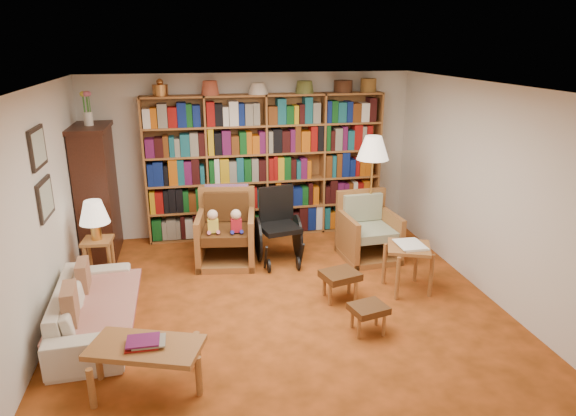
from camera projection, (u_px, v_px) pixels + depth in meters
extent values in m
plane|color=#B8511C|center=(281.00, 304.00, 6.03)|extent=(5.00, 5.00, 0.00)
plane|color=white|center=(280.00, 86.00, 5.26)|extent=(5.00, 5.00, 0.00)
plane|color=silver|center=(251.00, 155.00, 7.98)|extent=(5.00, 0.00, 5.00)
plane|color=silver|center=(349.00, 316.00, 3.31)|extent=(5.00, 0.00, 5.00)
plane|color=silver|center=(37.00, 217.00, 5.19)|extent=(0.00, 5.00, 5.00)
plane|color=silver|center=(486.00, 190.00, 6.10)|extent=(0.00, 5.00, 5.00)
cube|color=#9B5B30|center=(266.00, 167.00, 7.91)|extent=(3.60, 0.30, 2.20)
cube|color=#37170F|center=(97.00, 194.00, 7.21)|extent=(0.45, 0.90, 1.80)
cube|color=#37170F|center=(89.00, 128.00, 6.92)|extent=(0.50, 0.95, 0.06)
cylinder|color=white|center=(88.00, 119.00, 6.88)|extent=(0.12, 0.12, 0.18)
cube|color=black|center=(37.00, 148.00, 5.27)|extent=(0.03, 0.52, 0.42)
cube|color=gray|center=(39.00, 148.00, 5.27)|extent=(0.01, 0.44, 0.34)
cube|color=black|center=(45.00, 199.00, 5.44)|extent=(0.03, 0.52, 0.42)
cube|color=gray|center=(47.00, 199.00, 5.44)|extent=(0.01, 0.44, 0.34)
imported|color=beige|center=(93.00, 308.00, 5.41)|extent=(1.83, 0.79, 0.53)
cube|color=#C3B08E|center=(97.00, 304.00, 5.41)|extent=(0.83, 1.53, 0.04)
cube|color=maroon|center=(84.00, 278.00, 5.66)|extent=(0.14, 0.37, 0.36)
cube|color=maroon|center=(71.00, 309.00, 5.01)|extent=(0.17, 0.41, 0.40)
cube|color=#9B5B30|center=(97.00, 241.00, 6.43)|extent=(0.38, 0.38, 0.04)
cylinder|color=#9B5B30|center=(86.00, 267.00, 6.37)|extent=(0.05, 0.05, 0.54)
cylinder|color=#9B5B30|center=(110.00, 265.00, 6.42)|extent=(0.05, 0.05, 0.54)
cylinder|color=#9B5B30|center=(90.00, 258.00, 6.63)|extent=(0.05, 0.05, 0.54)
cylinder|color=#9B5B30|center=(113.00, 257.00, 6.68)|extent=(0.05, 0.05, 0.54)
cylinder|color=gold|center=(96.00, 232.00, 6.40)|extent=(0.12, 0.12, 0.21)
cone|color=white|center=(94.00, 212.00, 6.32)|extent=(0.37, 0.37, 0.29)
cube|color=#9B5B30|center=(227.00, 259.00, 7.17)|extent=(0.90, 0.93, 0.09)
cube|color=#9B5B30|center=(200.00, 240.00, 7.01)|extent=(0.19, 0.83, 0.70)
cube|color=#9B5B30|center=(252.00, 237.00, 7.14)|extent=(0.19, 0.83, 0.70)
cube|color=#9B5B30|center=(224.00, 220.00, 7.37)|extent=(0.79, 0.20, 0.99)
cube|color=#4F2E15|center=(226.00, 233.00, 7.01)|extent=(0.71, 0.77, 0.13)
cube|color=#4F2E15|center=(224.00, 206.00, 7.23)|extent=(0.62, 0.20, 0.42)
cube|color=#C8356D|center=(223.00, 200.00, 7.32)|extent=(0.62, 0.15, 0.44)
cube|color=#9B5B30|center=(368.00, 255.00, 7.30)|extent=(0.79, 0.82, 0.08)
cube|color=#9B5B30|center=(346.00, 238.00, 7.15)|extent=(0.13, 0.77, 0.65)
cube|color=#9B5B30|center=(391.00, 235.00, 7.27)|extent=(0.13, 0.77, 0.65)
cube|color=#9B5B30|center=(361.00, 220.00, 7.49)|extent=(0.74, 0.13, 0.92)
cube|color=#9EAA88|center=(370.00, 232.00, 7.16)|extent=(0.62, 0.68, 0.12)
cube|color=#9EAA88|center=(364.00, 207.00, 7.35)|extent=(0.58, 0.14, 0.39)
cube|color=black|center=(279.00, 228.00, 7.04)|extent=(0.59, 0.59, 0.07)
cube|color=black|center=(276.00, 203.00, 7.18)|extent=(0.50, 0.15, 0.50)
cylinder|color=black|center=(258.00, 239.00, 7.15)|extent=(0.03, 0.62, 0.62)
cylinder|color=black|center=(297.00, 236.00, 7.25)|extent=(0.03, 0.62, 0.62)
cylinder|color=black|center=(269.00, 266.00, 6.84)|extent=(0.03, 0.18, 0.18)
cylinder|color=black|center=(298.00, 263.00, 6.91)|extent=(0.03, 0.18, 0.18)
cylinder|color=gold|center=(368.00, 249.00, 7.58)|extent=(0.29, 0.29, 0.03)
cylinder|color=gold|center=(370.00, 204.00, 7.36)|extent=(0.03, 0.03, 1.43)
cone|color=white|center=(373.00, 148.00, 7.11)|extent=(0.45, 0.45, 0.33)
cube|color=#9B5B30|center=(409.00, 248.00, 6.20)|extent=(0.65, 0.65, 0.04)
cylinder|color=#9B5B30|center=(398.00, 279.00, 6.05)|extent=(0.05, 0.05, 0.55)
cylinder|color=#9B5B30|center=(431.00, 276.00, 6.13)|extent=(0.05, 0.05, 0.55)
cylinder|color=#9B5B30|center=(384.00, 264.00, 6.45)|extent=(0.05, 0.05, 0.55)
cylinder|color=#9B5B30|center=(416.00, 261.00, 6.53)|extent=(0.05, 0.05, 0.55)
cube|color=white|center=(409.00, 245.00, 6.19)|extent=(0.42, 0.46, 0.03)
cube|color=#4F2E15|center=(340.00, 275.00, 6.05)|extent=(0.50, 0.45, 0.08)
cylinder|color=#9B5B30|center=(330.00, 295.00, 5.96)|extent=(0.04, 0.04, 0.27)
cylinder|color=#9B5B30|center=(356.00, 292.00, 6.02)|extent=(0.04, 0.04, 0.27)
cylinder|color=#9B5B30|center=(324.00, 285.00, 6.19)|extent=(0.04, 0.04, 0.27)
cylinder|color=#9B5B30|center=(349.00, 283.00, 6.25)|extent=(0.04, 0.04, 0.27)
cube|color=#4F2E15|center=(369.00, 309.00, 5.37)|extent=(0.43, 0.39, 0.07)
cylinder|color=#9B5B30|center=(359.00, 328.00, 5.30)|extent=(0.04, 0.04, 0.24)
cylinder|color=#9B5B30|center=(384.00, 326.00, 5.35)|extent=(0.04, 0.04, 0.24)
cylinder|color=#9B5B30|center=(352.00, 318.00, 5.50)|extent=(0.04, 0.04, 0.24)
cylinder|color=#9B5B30|center=(376.00, 315.00, 5.55)|extent=(0.04, 0.04, 0.24)
cube|color=#9B5B30|center=(146.00, 347.00, 4.47)|extent=(1.08, 0.78, 0.05)
cylinder|color=#9B5B30|center=(91.00, 389.00, 4.27)|extent=(0.06, 0.06, 0.38)
cylinder|color=#9B5B30|center=(199.00, 376.00, 4.43)|extent=(0.06, 0.06, 0.38)
cylinder|color=#9B5B30|center=(99.00, 361.00, 4.64)|extent=(0.06, 0.06, 0.38)
cylinder|color=#9B5B30|center=(197.00, 350.00, 4.80)|extent=(0.06, 0.06, 0.38)
cube|color=brown|center=(145.00, 342.00, 4.46)|extent=(0.34, 0.30, 0.05)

